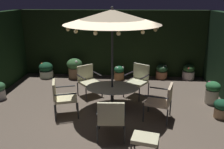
{
  "coord_description": "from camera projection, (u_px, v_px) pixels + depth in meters",
  "views": [
    {
      "loc": [
        0.66,
        -5.48,
        3.01
      ],
      "look_at": [
        0.21,
        0.32,
        1.08
      ],
      "focal_mm": 37.46,
      "sensor_mm": 36.0,
      "label": 1
    }
  ],
  "objects": [
    {
      "name": "hedge_backdrop_rear",
      "position": [
        113.0,
        43.0,
        9.2
      ],
      "size": [
        7.67,
        0.3,
        2.56
      ],
      "primitive_type": "cube",
      "color": "black",
      "rests_on": "ground_plane"
    },
    {
      "name": "potted_plant_right_near",
      "position": [
        162.0,
        72.0,
        9.01
      ],
      "size": [
        0.43,
        0.43,
        0.55
      ],
      "color": "#A76848",
      "rests_on": "ground_plane"
    },
    {
      "name": "potted_plant_back_right",
      "position": [
        75.0,
        67.0,
        9.05
      ],
      "size": [
        0.59,
        0.59,
        0.77
      ],
      "color": "#876749",
      "rests_on": "ground_plane"
    },
    {
      "name": "patio_chair_northeast",
      "position": [
        138.0,
        78.0,
        7.36
      ],
      "size": [
        0.83,
        0.83,
        1.01
      ],
      "color": "#2E2931",
      "rests_on": "ground_plane"
    },
    {
      "name": "potted_plant_back_center",
      "position": [
        212.0,
        92.0,
        6.87
      ],
      "size": [
        0.42,
        0.42,
        0.68
      ],
      "color": "beige",
      "rests_on": "ground_plane"
    },
    {
      "name": "potted_plant_right_far",
      "position": [
        188.0,
        72.0,
        8.95
      ],
      "size": [
        0.45,
        0.45,
        0.58
      ],
      "color": "beige",
      "rests_on": "ground_plane"
    },
    {
      "name": "patio_dining_table",
      "position": [
        112.0,
        93.0,
        6.36
      ],
      "size": [
        1.43,
        1.05,
        0.71
      ],
      "color": "#2E2E2C",
      "rests_on": "ground_plane"
    },
    {
      "name": "patio_chair_southeast",
      "position": [
        62.0,
        96.0,
        6.07
      ],
      "size": [
        0.74,
        0.73,
        0.98
      ],
      "color": "#303235",
      "rests_on": "ground_plane"
    },
    {
      "name": "patio_chair_north",
      "position": [
        162.0,
        99.0,
        5.89
      ],
      "size": [
        0.77,
        0.77,
        0.95
      ],
      "color": "#292C32",
      "rests_on": "ground_plane"
    },
    {
      "name": "ottoman_footrest",
      "position": [
        145.0,
        139.0,
        4.54
      ],
      "size": [
        0.58,
        0.49,
        0.44
      ],
      "color": "#313130",
      "rests_on": "ground_plane"
    },
    {
      "name": "patio_chair_south",
      "position": [
        111.0,
        116.0,
        5.07
      ],
      "size": [
        0.66,
        0.65,
        0.96
      ],
      "color": "#303232",
      "rests_on": "ground_plane"
    },
    {
      "name": "potted_plant_front_corner",
      "position": [
        221.0,
        108.0,
        6.06
      ],
      "size": [
        0.39,
        0.39,
        0.51
      ],
      "color": "tan",
      "rests_on": "ground_plane"
    },
    {
      "name": "potted_plant_left_far",
      "position": [
        119.0,
        73.0,
        8.9
      ],
      "size": [
        0.38,
        0.37,
        0.53
      ],
      "color": "#A36E42",
      "rests_on": "ground_plane"
    },
    {
      "name": "ground_plane",
      "position": [
        103.0,
        117.0,
        6.18
      ],
      "size": [
        7.67,
        7.54,
        0.02
      ],
      "primitive_type": "cube",
      "color": "brown"
    },
    {
      "name": "patio_umbrella",
      "position": [
        112.0,
        17.0,
        5.72
      ],
      "size": [
        2.44,
        2.44,
        2.8
      ],
      "color": "#2F3033",
      "rests_on": "ground_plane"
    },
    {
      "name": "patio_chair_east",
      "position": [
        88.0,
        79.0,
        7.4
      ],
      "size": [
        0.83,
        0.83,
        0.96
      ],
      "color": "#2E2B2E",
      "rests_on": "ground_plane"
    },
    {
      "name": "potted_plant_left_near",
      "position": [
        46.0,
        70.0,
        9.13
      ],
      "size": [
        0.53,
        0.53,
        0.61
      ],
      "color": "beige",
      "rests_on": "ground_plane"
    }
  ]
}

